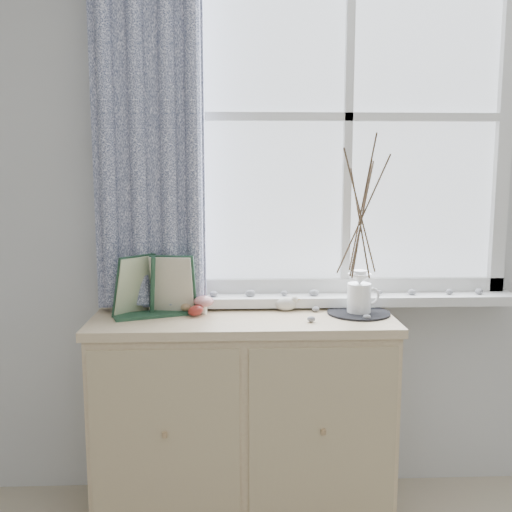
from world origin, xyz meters
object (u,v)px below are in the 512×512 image
(sideboard, at_px, (243,417))
(twig_pitcher, at_px, (361,211))
(botanical_book, at_px, (152,286))
(toadstool_cluster, at_px, (193,295))

(sideboard, distance_m, twig_pitcher, 0.96)
(botanical_book, xyz_separation_m, twig_pitcher, (0.83, 0.03, 0.29))
(sideboard, bearing_deg, twig_pitcher, 3.06)
(botanical_book, xyz_separation_m, toadstool_cluster, (0.15, 0.10, -0.06))
(toadstool_cluster, height_order, twig_pitcher, twig_pitcher)
(sideboard, xyz_separation_m, twig_pitcher, (0.47, 0.03, 0.84))
(sideboard, distance_m, toadstool_cluster, 0.54)
(twig_pitcher, bearing_deg, botanical_book, 158.20)
(sideboard, relative_size, toadstool_cluster, 7.05)
(toadstool_cluster, distance_m, twig_pitcher, 0.76)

